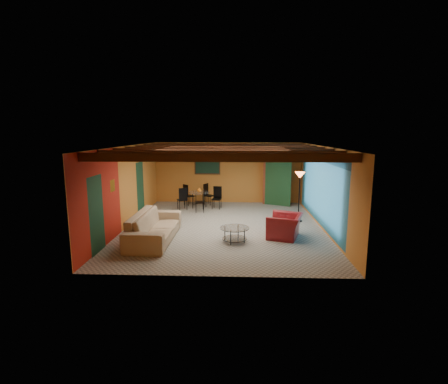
{
  "coord_description": "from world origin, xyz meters",
  "views": [
    {
      "loc": [
        0.46,
        -10.97,
        3.15
      ],
      "look_at": [
        0.0,
        0.2,
        1.15
      ],
      "focal_mm": 26.91,
      "sensor_mm": 36.0,
      "label": 1
    }
  ],
  "objects_px": {
    "vase": "(199,184)",
    "armoire": "(277,182)",
    "armchair": "(285,226)",
    "dining_table": "(199,197)",
    "sofa": "(155,226)",
    "floor_lamp": "(299,197)",
    "coffee_table": "(235,234)",
    "potted_plant": "(278,154)"
  },
  "relations": [
    {
      "from": "floor_lamp",
      "to": "potted_plant",
      "type": "distance_m",
      "value": 3.22
    },
    {
      "from": "armchair",
      "to": "coffee_table",
      "type": "distance_m",
      "value": 1.6
    },
    {
      "from": "vase",
      "to": "armoire",
      "type": "bearing_deg",
      "value": 15.28
    },
    {
      "from": "armchair",
      "to": "vase",
      "type": "bearing_deg",
      "value": -123.96
    },
    {
      "from": "sofa",
      "to": "coffee_table",
      "type": "relative_size",
      "value": 3.29
    },
    {
      "from": "armchair",
      "to": "floor_lamp",
      "type": "distance_m",
      "value": 2.11
    },
    {
      "from": "potted_plant",
      "to": "vase",
      "type": "distance_m",
      "value": 3.66
    },
    {
      "from": "coffee_table",
      "to": "floor_lamp",
      "type": "height_order",
      "value": "floor_lamp"
    },
    {
      "from": "potted_plant",
      "to": "sofa",
      "type": "bearing_deg",
      "value": -128.83
    },
    {
      "from": "armchair",
      "to": "potted_plant",
      "type": "distance_m",
      "value": 5.16
    },
    {
      "from": "armchair",
      "to": "dining_table",
      "type": "height_order",
      "value": "dining_table"
    },
    {
      "from": "dining_table",
      "to": "armoire",
      "type": "bearing_deg",
      "value": 15.28
    },
    {
      "from": "armchair",
      "to": "floor_lamp",
      "type": "bearing_deg",
      "value": 176.75
    },
    {
      "from": "armchair",
      "to": "dining_table",
      "type": "bearing_deg",
      "value": -123.96
    },
    {
      "from": "dining_table",
      "to": "armoire",
      "type": "relative_size",
      "value": 0.92
    },
    {
      "from": "sofa",
      "to": "armchair",
      "type": "height_order",
      "value": "sofa"
    },
    {
      "from": "armchair",
      "to": "armoire",
      "type": "height_order",
      "value": "armoire"
    },
    {
      "from": "sofa",
      "to": "floor_lamp",
      "type": "height_order",
      "value": "floor_lamp"
    },
    {
      "from": "floor_lamp",
      "to": "sofa",
      "type": "bearing_deg",
      "value": -153.71
    },
    {
      "from": "sofa",
      "to": "potted_plant",
      "type": "height_order",
      "value": "potted_plant"
    },
    {
      "from": "armchair",
      "to": "vase",
      "type": "height_order",
      "value": "vase"
    },
    {
      "from": "dining_table",
      "to": "floor_lamp",
      "type": "bearing_deg",
      "value": -27.88
    },
    {
      "from": "dining_table",
      "to": "potted_plant",
      "type": "distance_m",
      "value": 3.87
    },
    {
      "from": "dining_table",
      "to": "armoire",
      "type": "distance_m",
      "value": 3.5
    },
    {
      "from": "floor_lamp",
      "to": "vase",
      "type": "relative_size",
      "value": 9.3
    },
    {
      "from": "sofa",
      "to": "dining_table",
      "type": "relative_size",
      "value": 1.57
    },
    {
      "from": "vase",
      "to": "armchair",
      "type": "bearing_deg",
      "value": -52.04
    },
    {
      "from": "armchair",
      "to": "coffee_table",
      "type": "height_order",
      "value": "armchair"
    },
    {
      "from": "dining_table",
      "to": "vase",
      "type": "relative_size",
      "value": 9.32
    },
    {
      "from": "coffee_table",
      "to": "dining_table",
      "type": "relative_size",
      "value": 0.48
    },
    {
      "from": "sofa",
      "to": "vase",
      "type": "xyz_separation_m",
      "value": [
        0.84,
        4.29,
        0.62
      ]
    },
    {
      "from": "armchair",
      "to": "vase",
      "type": "distance_m",
      "value": 4.99
    },
    {
      "from": "dining_table",
      "to": "potted_plant",
      "type": "xyz_separation_m",
      "value": [
        3.34,
        0.91,
        1.73
      ]
    },
    {
      "from": "armoire",
      "to": "potted_plant",
      "type": "xyz_separation_m",
      "value": [
        0.0,
        0.0,
        1.22
      ]
    },
    {
      "from": "sofa",
      "to": "floor_lamp",
      "type": "relative_size",
      "value": 1.58
    },
    {
      "from": "armchair",
      "to": "armoire",
      "type": "bearing_deg",
      "value": -165.51
    },
    {
      "from": "sofa",
      "to": "dining_table",
      "type": "bearing_deg",
      "value": -10.75
    },
    {
      "from": "dining_table",
      "to": "vase",
      "type": "bearing_deg",
      "value": 0.0
    },
    {
      "from": "coffee_table",
      "to": "potted_plant",
      "type": "height_order",
      "value": "potted_plant"
    },
    {
      "from": "sofa",
      "to": "floor_lamp",
      "type": "bearing_deg",
      "value": -63.35
    },
    {
      "from": "armoire",
      "to": "floor_lamp",
      "type": "distance_m",
      "value": 2.95
    },
    {
      "from": "coffee_table",
      "to": "potted_plant",
      "type": "xyz_separation_m",
      "value": [
        1.82,
        5.3,
        1.98
      ]
    }
  ]
}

